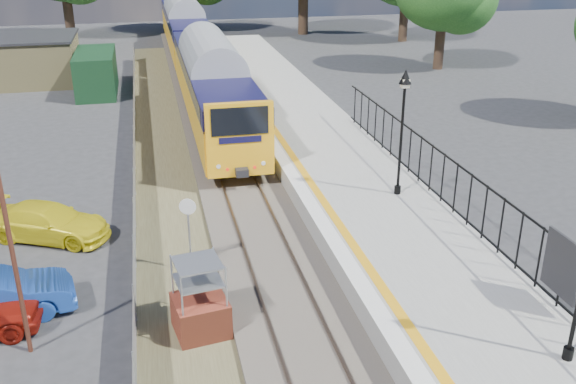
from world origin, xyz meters
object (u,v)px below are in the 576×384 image
object	(u,v)px
brick_plinth	(200,299)
train	(195,47)
victorian_lamp_north	(404,104)
speed_sign	(189,224)
carpark_lamp	(3,203)
car_yellow	(48,222)

from	to	relation	value
brick_plinth	train	bearing A→B (deg)	85.19
victorian_lamp_north	speed_sign	size ratio (longest dim) A/B	1.81
brick_plinth	victorian_lamp_north	bearing A→B (deg)	37.06
train	carpark_lamp	world-z (taller)	carpark_lamp
victorian_lamp_north	train	distance (m)	24.50
brick_plinth	carpark_lamp	size ratio (longest dim) A/B	0.30
train	brick_plinth	size ratio (longest dim) A/B	18.71
speed_sign	brick_plinth	bearing A→B (deg)	-74.58
train	car_yellow	world-z (taller)	train
brick_plinth	carpark_lamp	world-z (taller)	carpark_lamp
carpark_lamp	speed_sign	bearing A→B (deg)	35.37
victorian_lamp_north	train	world-z (taller)	victorian_lamp_north
carpark_lamp	car_yellow	xyz separation A→B (m)	(-0.25, 6.58, -3.53)
speed_sign	car_yellow	bearing A→B (deg)	158.20
brick_plinth	car_yellow	bearing A→B (deg)	124.35
car_yellow	carpark_lamp	bearing A→B (deg)	-153.47
train	speed_sign	xyz separation A→B (m)	(-2.50, -26.49, -0.64)
victorian_lamp_north	speed_sign	xyz separation A→B (m)	(-7.80, -2.65, -2.59)
speed_sign	car_yellow	xyz separation A→B (m)	(-4.60, 3.49, -1.09)
car_yellow	train	bearing A→B (deg)	7.19
car_yellow	speed_sign	bearing A→B (deg)	-102.87
car_yellow	brick_plinth	bearing A→B (deg)	-121.30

